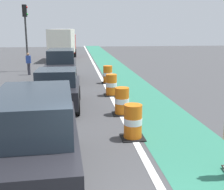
{
  "coord_description": "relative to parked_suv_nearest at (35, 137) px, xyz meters",
  "views": [
    {
      "loc": [
        -0.86,
        -3.93,
        3.4
      ],
      "look_at": [
        0.38,
        5.94,
        1.1
      ],
      "focal_mm": 46.98,
      "sensor_mm": 36.0,
      "label": 1
    }
  ],
  "objects": [
    {
      "name": "pedestrian_crossing",
      "position": [
        -2.45,
        15.67,
        -0.17
      ],
      "size": [
        0.34,
        0.2,
        1.61
      ],
      "color": "#33333D",
      "rests_on": "ground"
    },
    {
      "name": "parked_suv_third",
      "position": [
        0.04,
        12.8,
        0.0
      ],
      "size": [
        1.93,
        4.61,
        2.04
      ],
      "color": "black",
      "rests_on": "ground"
    },
    {
      "name": "lane_divider_stripe",
      "position": [
        2.68,
        9.67,
        -1.03
      ],
      "size": [
        0.2,
        80.0,
        0.01
      ],
      "primitive_type": "cube",
      "color": "silver",
      "rests_on": "ground"
    },
    {
      "name": "parked_suv_nearest",
      "position": [
        0.0,
        0.0,
        0.0
      ],
      "size": [
        2.06,
        4.67,
        2.04
      ],
      "color": "black",
      "rests_on": "ground"
    },
    {
      "name": "traffic_barrel_back",
      "position": [
        2.72,
        8.28,
        -0.5
      ],
      "size": [
        0.73,
        0.73,
        1.09
      ],
      "color": "orange",
      "rests_on": "ground"
    },
    {
      "name": "traffic_barrel_mid",
      "position": [
        2.73,
        4.88,
        -0.5
      ],
      "size": [
        0.73,
        0.73,
        1.09
      ],
      "color": "orange",
      "rests_on": "ground"
    },
    {
      "name": "traffic_barrel_far",
      "position": [
        2.92,
        11.67,
        -0.5
      ],
      "size": [
        0.73,
        0.73,
        1.09
      ],
      "color": "orange",
      "rests_on": "ground"
    },
    {
      "name": "traffic_light_corner",
      "position": [
        -2.81,
        17.67,
        2.47
      ],
      "size": [
        0.41,
        0.32,
        5.1
      ],
      "color": "#2D2D2D",
      "rests_on": "ground"
    },
    {
      "name": "traffic_barrel_front",
      "position": [
        2.65,
        2.26,
        -0.5
      ],
      "size": [
        0.73,
        0.73,
        1.09
      ],
      "color": "orange",
      "rests_on": "ground"
    },
    {
      "name": "parked_sedan_second",
      "position": [
        0.13,
        6.25,
        -0.2
      ],
      "size": [
        2.0,
        4.14,
        1.7
      ],
      "color": "black",
      "rests_on": "ground"
    },
    {
      "name": "delivery_truck_down_block",
      "position": [
        -0.32,
        25.84,
        0.81
      ],
      "size": [
        2.82,
        7.74,
        3.23
      ],
      "color": "silver",
      "rests_on": "ground"
    },
    {
      "name": "bike_lane_strip",
      "position": [
        4.18,
        9.67,
        -1.03
      ],
      "size": [
        2.5,
        80.0,
        0.01
      ],
      "primitive_type": "cube",
      "color": "#2D755B",
      "rests_on": "ground"
    }
  ]
}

